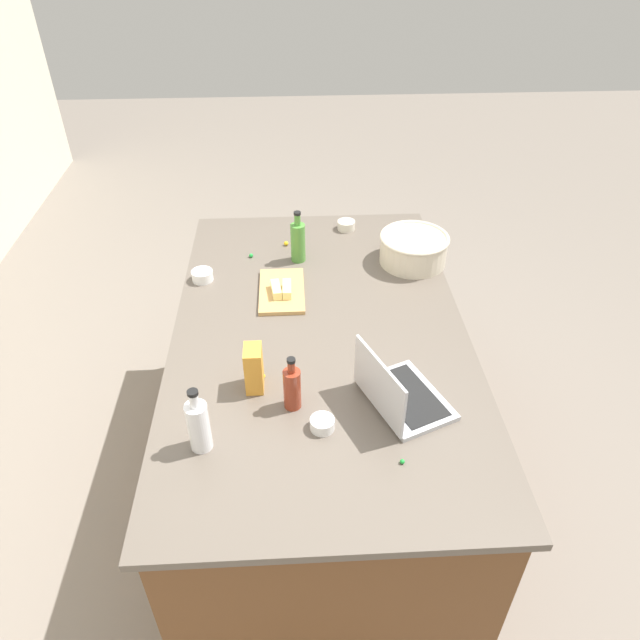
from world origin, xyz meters
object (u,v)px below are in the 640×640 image
Objects in this scene: bottle_soy at (292,388)px; ramekin_medium at (322,424)px; cutting_board at (282,291)px; butter_stick_left at (287,289)px; bottle_olive at (298,241)px; bottle_vinegar at (198,425)px; ramekin_small at (202,276)px; candy_bag at (254,368)px; ramekin_wide at (346,225)px; mixing_bowl_large at (414,248)px; laptop at (397,394)px; butter_stick_right at (276,289)px.

bottle_soy is 2.60× the size of ramekin_medium.
butter_stick_left is at bearing -138.59° from cutting_board.
bottle_vinegar is at bearing 163.26° from bottle_olive.
ramekin_small is (0.14, 0.37, -0.01)m from butter_stick_left.
bottle_soy reaches higher than candy_bag.
bottle_olive is 2.78× the size of ramekin_wide.
mixing_bowl_large is at bearing -70.08° from cutting_board.
laptop reaches higher than butter_stick_left.
butter_stick_left is at bearing 8.09° from ramekin_medium.
ramekin_medium is (-0.98, 0.47, -0.05)m from mixing_bowl_large.
butter_stick_right is 1.20× the size of ramekin_small.
bottle_vinegar reaches higher than butter_stick_left.
butter_stick_left is 0.05m from butter_stick_right.
bottle_soy is 1.22× the size of candy_bag.
ramekin_small is 0.54× the size of candy_bag.
bottle_soy is at bearing -174.81° from butter_stick_right.
candy_bag is at bearing 170.70° from cutting_board.
bottle_soy is (0.01, 0.35, 0.04)m from laptop.
bottle_olive reaches higher than bottle_soy.
mixing_bowl_large is at bearing -68.62° from butter_stick_right.
butter_stick_right is at bearing 31.97° from laptop.
bottle_soy reaches higher than ramekin_wide.
bottle_vinegar is 0.97× the size of bottle_olive.
bottle_olive reaches higher than ramekin_medium.
butter_stick_right is at bearing 111.38° from mixing_bowl_large.
bottle_soy is at bearing -60.82° from bottle_vinegar.
butter_stick_right reaches higher than ramekin_medium.
ramekin_wide is at bearing -57.51° from ramekin_small.
ramekin_medium is (-0.09, 0.25, -0.03)m from laptop.
bottle_soy is (-0.88, 0.56, 0.01)m from mixing_bowl_large.
bottle_olive is at bearing -16.74° from bottle_vinegar.
candy_bag is (-0.78, 0.69, 0.01)m from mixing_bowl_large.
bottle_vinegar reaches higher than mixing_bowl_large.
candy_bag reaches higher than butter_stick_left.
ramekin_wide is (1.36, -0.57, -0.07)m from bottle_vinegar.
bottle_olive is 0.30m from butter_stick_left.
cutting_board is at bearing 9.46° from ramekin_medium.
ramekin_wide is (0.28, -0.24, -0.08)m from bottle_olive.
butter_stick_left is at bearing 29.00° from laptop.
bottle_vinegar reaches higher than ramekin_wide.
bottle_vinegar is 0.73× the size of cutting_board.
ramekin_medium is 0.47× the size of candy_bag.
laptop is 0.99m from bottle_olive.
bottle_soy is at bearing -176.94° from cutting_board.
bottle_soy reaches higher than ramekin_small.
ramekin_medium is at bearing 171.62° from ramekin_wide.
laptop is 4.26× the size of ramekin_wide.
candy_bag is (-0.83, 0.17, -0.01)m from bottle_olive.
laptop reaches higher than bottle_soy.
mixing_bowl_large is 1.09m from ramekin_medium.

